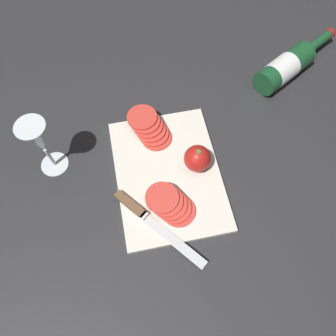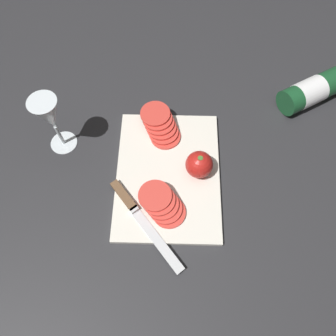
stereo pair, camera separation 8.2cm
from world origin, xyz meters
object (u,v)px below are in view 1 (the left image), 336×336
wine_glass (39,140)px  whole_tomato (197,158)px  tomato_slice_stack_near (170,204)px  wine_bottle (287,66)px  tomato_slice_stack_far (149,128)px  knife (141,213)px

wine_glass → whole_tomato: 0.38m
tomato_slice_stack_near → whole_tomato: bearing=-42.2°
wine_bottle → tomato_slice_stack_far: bearing=106.3°
whole_tomato → tomato_slice_stack_near: size_ratio=0.61×
tomato_slice_stack_near → tomato_slice_stack_far: (0.23, 0.01, 0.00)m
tomato_slice_stack_far → tomato_slice_stack_near: bearing=-177.1°
wine_bottle → tomato_slice_stack_near: (-0.36, 0.43, -0.01)m
whole_tomato → knife: 0.20m
wine_glass → tomato_slice_stack_far: wine_glass is taller
tomato_slice_stack_far → wine_glass: bearing=99.3°
wine_bottle → tomato_slice_stack_near: wine_bottle is taller
wine_bottle → tomato_slice_stack_far: (-0.13, 0.44, -0.00)m
knife → tomato_slice_stack_far: (0.23, -0.06, 0.01)m
wine_bottle → tomato_slice_stack_far: wine_bottle is taller
wine_glass → tomato_slice_stack_near: size_ratio=1.55×
wine_glass → wine_bottle: bearing=-76.3°
wine_bottle → wine_glass: wine_glass is taller
knife → tomato_slice_stack_far: 0.24m
wine_bottle → wine_glass: 0.73m
tomato_slice_stack_near → knife: bearing=93.4°
wine_glass → tomato_slice_stack_far: size_ratio=1.35×
knife → wine_bottle: bearing=86.7°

